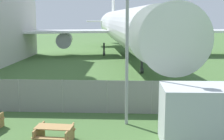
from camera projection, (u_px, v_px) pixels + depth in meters
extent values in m
cylinder|color=gray|center=(19.00, 96.00, 17.97)|extent=(0.07, 0.07, 1.92)
cylinder|color=gray|center=(63.00, 96.00, 17.84)|extent=(0.07, 0.07, 1.92)
cylinder|color=gray|center=(107.00, 97.00, 17.71)|extent=(0.07, 0.07, 1.92)
cylinder|color=gray|center=(152.00, 97.00, 17.58)|extent=(0.07, 0.07, 1.92)
cylinder|color=gray|center=(197.00, 98.00, 17.46)|extent=(0.07, 0.07, 1.92)
cube|color=gray|center=(107.00, 97.00, 17.71)|extent=(56.00, 0.01, 1.92)
cylinder|color=white|center=(125.00, 27.00, 41.85)|extent=(9.85, 38.38, 4.64)
cone|color=white|center=(167.00, 37.00, 20.88)|extent=(5.23, 5.23, 4.64)
cone|color=white|center=(111.00, 23.00, 63.40)|extent=(4.93, 6.32, 4.17)
cube|color=white|center=(199.00, 31.00, 44.78)|extent=(17.15, 5.35, 0.30)
cylinder|color=#939399|center=(180.00, 39.00, 45.17)|extent=(2.64, 4.42, 2.09)
cube|color=white|center=(45.00, 32.00, 42.91)|extent=(17.95, 9.84, 0.30)
cylinder|color=#939399|center=(64.00, 40.00, 43.74)|extent=(2.64, 4.42, 2.09)
cube|color=white|center=(113.00, 21.00, 59.11)|extent=(10.62, 5.08, 0.20)
cylinder|color=#2D2D33|center=(142.00, 64.00, 30.24)|extent=(0.24, 0.24, 1.79)
cylinder|color=#2D2D33|center=(142.00, 70.00, 30.35)|extent=(0.37, 0.60, 0.56)
cylinder|color=#2D2D33|center=(143.00, 49.00, 44.51)|extent=(0.24, 0.24, 1.79)
cylinder|color=#2D2D33|center=(143.00, 53.00, 44.61)|extent=(0.37, 0.60, 0.56)
cylinder|color=#2D2D33|center=(104.00, 49.00, 44.03)|extent=(0.24, 0.24, 1.79)
cylinder|color=#2D2D33|center=(104.00, 54.00, 44.14)|extent=(0.37, 0.60, 0.56)
cube|color=silver|center=(212.00, 116.00, 13.34)|extent=(4.41, 2.33, 2.56)
cube|color=#A37A47|center=(54.00, 127.00, 13.54)|extent=(1.65, 0.88, 0.04)
cube|color=#A37A47|center=(58.00, 129.00, 14.13)|extent=(1.61, 0.40, 0.04)
cube|color=#A37A47|center=(50.00, 138.00, 13.04)|extent=(1.61, 0.40, 0.04)
cube|color=#A37A47|center=(70.00, 136.00, 13.51)|extent=(0.17, 1.40, 0.74)
cube|color=#A37A47|center=(39.00, 134.00, 13.69)|extent=(0.17, 1.40, 0.74)
cylinder|color=#99999E|center=(127.00, 51.00, 15.45)|extent=(0.16, 0.16, 7.59)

